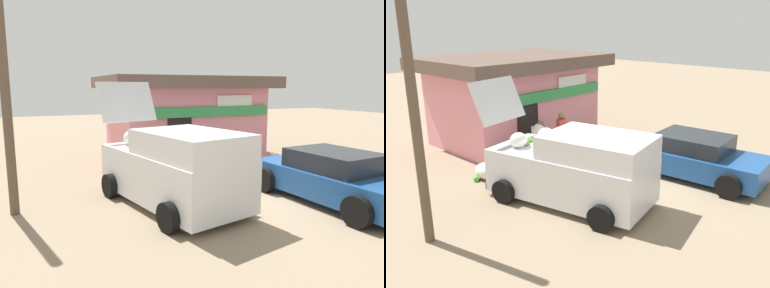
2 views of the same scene
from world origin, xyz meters
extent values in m
plane|color=gray|center=(0.00, 0.00, 0.00)|extent=(60.00, 60.00, 0.00)
cube|color=pink|center=(0.83, 5.92, 1.39)|extent=(5.72, 3.76, 2.78)
cube|color=green|center=(0.87, 4.05, 1.95)|extent=(5.35, 0.25, 0.36)
cube|color=black|center=(-0.14, 4.05, 1.00)|extent=(0.90, 0.08, 2.00)
cube|color=white|center=(2.11, 4.10, 2.23)|extent=(1.50, 0.10, 0.60)
cube|color=brown|center=(0.83, 5.92, 3.01)|extent=(6.69, 4.73, 0.45)
cube|color=silver|center=(-1.89, 0.31, 0.74)|extent=(2.66, 4.42, 1.14)
cube|color=silver|center=(-1.72, -0.46, 1.59)|extent=(2.26, 2.87, 0.56)
cube|color=black|center=(-1.47, -1.66, 1.56)|extent=(1.54, 0.41, 0.43)
cube|color=silver|center=(-2.38, 2.56, 2.42)|extent=(1.72, 0.87, 1.12)
ellipsoid|color=silver|center=(-1.68, 1.45, 1.51)|extent=(0.48, 0.40, 0.40)
ellipsoid|color=silver|center=(-2.49, 1.62, 1.51)|extent=(0.48, 0.40, 0.40)
cylinder|color=#649E3C|center=(-2.21, 1.68, 1.38)|extent=(0.15, 0.24, 0.14)
cylinder|color=#64AB39|center=(-2.02, 1.78, 1.37)|extent=(0.22, 0.12, 0.11)
cube|color=black|center=(-2.33, 2.37, 0.25)|extent=(1.72, 0.44, 0.16)
cube|color=red|center=(-3.03, 2.23, 0.80)|extent=(0.15, 0.09, 0.20)
cube|color=red|center=(-1.64, 2.53, 0.80)|extent=(0.15, 0.09, 0.20)
cylinder|color=black|center=(-2.56, -1.27, 0.31)|extent=(0.35, 0.65, 0.62)
cylinder|color=black|center=(-0.63, -0.85, 0.31)|extent=(0.35, 0.65, 0.62)
cylinder|color=black|center=(-3.15, 1.48, 0.31)|extent=(0.35, 0.65, 0.62)
cylinder|color=black|center=(-1.22, 1.89, 0.31)|extent=(0.35, 0.65, 0.62)
cube|color=#1E4C8C|center=(1.86, -1.11, 0.50)|extent=(2.08, 4.32, 0.63)
cube|color=#1E2328|center=(1.86, -1.11, 1.05)|extent=(1.70, 2.13, 0.47)
cylinder|color=black|center=(1.02, -2.61, 0.34)|extent=(0.27, 0.69, 0.68)
cylinder|color=black|center=(0.80, 0.24, 0.34)|extent=(0.27, 0.69, 0.68)
cylinder|color=black|center=(2.70, 0.38, 0.34)|extent=(0.27, 0.69, 0.68)
cylinder|color=#4C4C51|center=(0.13, 2.72, 0.41)|extent=(0.15, 0.15, 0.81)
cylinder|color=#4C4C51|center=(0.39, 2.94, 0.41)|extent=(0.15, 0.15, 0.81)
cylinder|color=#CC4C3F|center=(0.26, 2.83, 1.10)|extent=(0.48, 0.48, 0.57)
sphere|color=#8C6647|center=(0.26, 2.83, 1.49)|extent=(0.22, 0.22, 0.22)
cylinder|color=#CC4C3F|center=(0.08, 2.68, 1.11)|extent=(0.09, 0.09, 0.55)
cylinder|color=#CC4C3F|center=(0.45, 2.98, 1.11)|extent=(0.09, 0.09, 0.55)
cylinder|color=#726047|center=(-1.13, 2.85, 0.43)|extent=(0.15, 0.15, 0.86)
cylinder|color=#726047|center=(-1.00, 2.53, 0.43)|extent=(0.15, 0.15, 0.86)
cylinder|color=silver|center=(-0.87, 2.78, 1.07)|extent=(0.76, 0.58, 0.67)
sphere|color=brown|center=(-0.58, 2.89, 1.36)|extent=(0.23, 0.23, 0.23)
cylinder|color=silver|center=(-0.76, 3.08, 0.99)|extent=(0.09, 0.09, 0.58)
cylinder|color=silver|center=(-0.57, 2.64, 0.99)|extent=(0.09, 0.09, 0.58)
ellipsoid|color=silver|center=(-2.51, 3.18, 0.24)|extent=(0.58, 0.76, 0.49)
cylinder|color=green|center=(-2.30, 3.13, 0.07)|extent=(0.21, 0.28, 0.13)
cylinder|color=#53B043|center=(-2.82, 3.28, 0.07)|extent=(0.25, 0.30, 0.15)
cylinder|color=olive|center=(-2.18, 3.26, 0.06)|extent=(0.32, 0.26, 0.12)
cylinder|color=silver|center=(3.19, 2.99, 0.20)|extent=(0.32, 0.32, 0.39)
cylinder|color=brown|center=(-5.36, 1.12, 2.46)|extent=(0.20, 0.20, 4.92)
camera|label=1|loc=(-4.87, -7.54, 2.85)|focal=33.37mm
camera|label=2|loc=(-8.69, -6.33, 4.50)|focal=37.41mm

